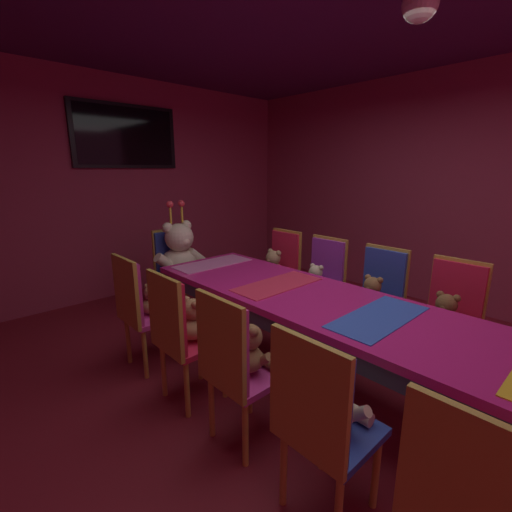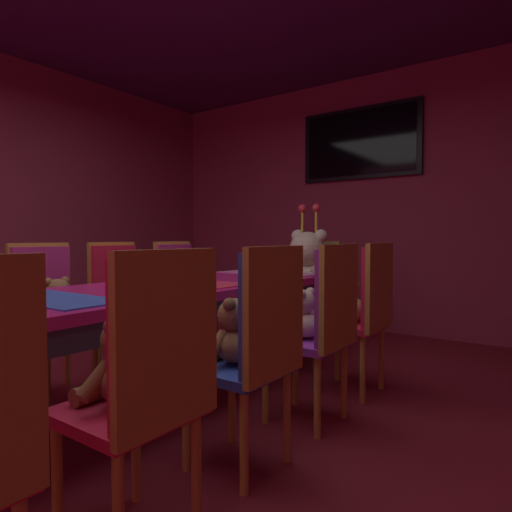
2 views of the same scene
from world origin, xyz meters
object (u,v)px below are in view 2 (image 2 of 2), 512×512
at_px(banquet_table, 130,305).
at_px(teddy_left_3, 131,295).
at_px(chair_left_3, 119,293).
at_px(throne_chair, 315,283).
at_px(chair_right_1, 152,372).
at_px(teddy_left_4, 191,290).
at_px(chair_left_2, 47,303).
at_px(king_teddy_bear, 307,270).
at_px(teddy_left_2, 59,305).
at_px(teddy_right_4, 346,301).
at_px(chair_left_4, 179,286).
at_px(wall_tv, 360,143).
at_px(chair_right_3, 326,316).
at_px(chair_right_4, 368,303).
at_px(teddy_right_1, 123,366).
at_px(chair_right_2, 260,337).
at_px(teddy_right_2, 233,335).
at_px(teddy_right_3, 303,317).

height_order(banquet_table, teddy_left_3, teddy_left_3).
relative_size(chair_left_3, throne_chair, 1.00).
bearing_deg(banquet_table, chair_right_1, -34.62).
bearing_deg(teddy_left_4, chair_right_1, -48.72).
bearing_deg(chair_left_2, king_teddy_bear, 66.47).
height_order(teddy_left_2, teddy_right_4, teddy_right_4).
xyz_separation_m(chair_left_4, wall_tv, (0.86, 1.90, 1.45)).
height_order(banquet_table, chair_left_2, chair_left_2).
distance_m(chair_left_3, chair_right_3, 1.72).
relative_size(chair_left_2, chair_right_4, 1.00).
bearing_deg(wall_tv, chair_right_1, -76.87).
xyz_separation_m(chair_right_1, teddy_right_1, (-0.15, -0.00, -0.01)).
bearing_deg(chair_right_2, teddy_right_2, 0.00).
distance_m(teddy_left_2, chair_right_1, 1.67).
xyz_separation_m(king_teddy_bear, wall_tv, (0.00, 1.17, 1.32)).
relative_size(teddy_left_4, chair_right_3, 0.28).
xyz_separation_m(chair_left_3, teddy_right_4, (1.58, 0.62, 0.00)).
xyz_separation_m(teddy_left_4, teddy_right_3, (1.43, -0.59, 0.01)).
relative_size(chair_left_4, king_teddy_bear, 1.14).
distance_m(chair_left_4, teddy_left_4, 0.14).
bearing_deg(teddy_left_3, teddy_right_2, -21.97).
bearing_deg(king_teddy_bear, teddy_right_4, 44.16).
bearing_deg(chair_right_3, chair_left_2, 19.73).
distance_m(teddy_right_1, teddy_right_4, 1.80).
relative_size(teddy_left_3, teddy_right_2, 1.05).
distance_m(teddy_right_1, throne_chair, 2.79).
bearing_deg(wall_tv, chair_right_3, -70.95).
relative_size(chair_left_3, chair_right_3, 1.00).
relative_size(teddy_left_4, teddy_right_2, 0.86).
xyz_separation_m(teddy_left_2, wall_tv, (0.70, 3.10, 1.46)).
xyz_separation_m(teddy_left_2, throne_chair, (0.70, 2.10, 0.01)).
bearing_deg(chair_right_3, teddy_right_1, 83.31).
xyz_separation_m(teddy_right_1, teddy_right_3, (-0.00, 1.21, -0.01)).
distance_m(teddy_left_3, chair_right_2, 1.68).
bearing_deg(throne_chair, king_teddy_bear, -0.00).
xyz_separation_m(teddy_left_4, chair_right_3, (1.58, -0.59, 0.03)).
bearing_deg(teddy_left_3, teddy_left_4, 90.13).
bearing_deg(teddy_right_4, king_teddy_bear, -45.84).
bearing_deg(teddy_right_4, teddy_right_1, 90.08).
xyz_separation_m(banquet_table, chair_right_3, (0.86, 0.61, -0.06)).
distance_m(teddy_left_3, teddy_right_3, 1.43).
relative_size(teddy_right_2, teddy_right_3, 1.07).
relative_size(chair_left_4, chair_right_2, 1.00).
xyz_separation_m(chair_right_1, chair_right_2, (-0.00, 0.60, 0.00)).
relative_size(chair_left_3, teddy_left_3, 2.96).
bearing_deg(chair_right_4, banquet_table, 54.24).
bearing_deg(chair_left_4, chair_right_4, -0.17).
height_order(teddy_right_3, teddy_right_4, teddy_right_4).
bearing_deg(teddy_right_2, teddy_left_3, -21.97).
height_order(teddy_left_3, wall_tv, wall_tv).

